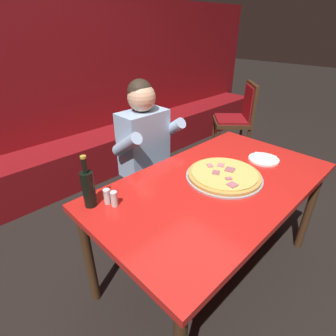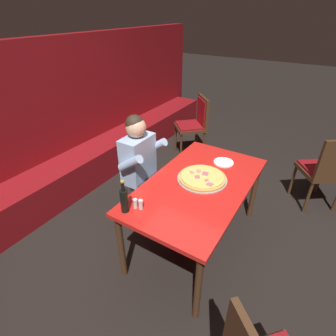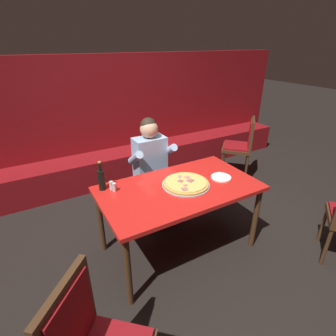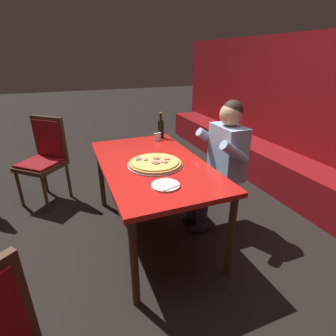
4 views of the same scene
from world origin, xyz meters
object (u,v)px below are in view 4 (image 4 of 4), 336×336
(shaker_parmesan, at_px, (159,137))
(diner_seated_blue_shirt, at_px, (219,160))
(pizza, at_px, (155,163))
(dining_chair_by_booth, at_px, (45,155))
(beer_bottle, at_px, (161,128))
(main_dining_table, at_px, (152,170))
(shaker_red_pepper_flakes, at_px, (156,137))
(plate_white_paper, at_px, (166,185))

(shaker_parmesan, height_order, diner_seated_blue_shirt, diner_seated_blue_shirt)
(pizza, xyz_separation_m, dining_chair_by_booth, (-1.21, -0.94, -0.21))
(pizza, bearing_deg, beer_bottle, 155.90)
(main_dining_table, bearing_deg, shaker_red_pepper_flakes, 157.71)
(main_dining_table, bearing_deg, plate_white_paper, -6.96)
(pizza, bearing_deg, dining_chair_by_booth, -142.07)
(pizza, distance_m, diner_seated_blue_shirt, 0.68)
(shaker_parmesan, relative_size, diner_seated_blue_shirt, 0.07)
(diner_seated_blue_shirt, bearing_deg, pizza, -87.60)
(shaker_parmesan, height_order, dining_chair_by_booth, dining_chair_by_booth)
(plate_white_paper, height_order, shaker_red_pepper_flakes, shaker_red_pepper_flakes)
(pizza, height_order, shaker_red_pepper_flakes, shaker_red_pepper_flakes)
(beer_bottle, height_order, shaker_red_pepper_flakes, beer_bottle)
(pizza, relative_size, diner_seated_blue_shirt, 0.37)
(shaker_red_pepper_flakes, distance_m, diner_seated_blue_shirt, 0.77)
(beer_bottle, relative_size, shaker_red_pepper_flakes, 3.40)
(plate_white_paper, xyz_separation_m, diner_seated_blue_shirt, (-0.43, 0.73, -0.07))
(shaker_parmesan, distance_m, dining_chair_by_booth, 1.36)
(plate_white_paper, xyz_separation_m, dining_chair_by_booth, (-1.61, -0.89, -0.20))
(pizza, relative_size, shaker_parmesan, 5.55)
(plate_white_paper, height_order, beer_bottle, beer_bottle)
(shaker_red_pepper_flakes, bearing_deg, dining_chair_by_booth, -115.06)
(pizza, distance_m, beer_bottle, 0.82)
(shaker_parmesan, relative_size, dining_chair_by_booth, 0.09)
(pizza, bearing_deg, main_dining_table, 177.50)
(shaker_red_pepper_flakes, xyz_separation_m, diner_seated_blue_shirt, (0.63, 0.43, -0.10))
(main_dining_table, distance_m, shaker_red_pepper_flakes, 0.64)
(shaker_red_pepper_flakes, height_order, dining_chair_by_booth, dining_chair_by_booth)
(beer_bottle, bearing_deg, shaker_parmesan, -32.02)
(pizza, xyz_separation_m, plate_white_paper, (0.40, -0.05, -0.01))
(beer_bottle, height_order, diner_seated_blue_shirt, diner_seated_blue_shirt)
(pizza, height_order, plate_white_paper, pizza)
(plate_white_paper, xyz_separation_m, shaker_red_pepper_flakes, (-1.06, 0.30, 0.03))
(shaker_red_pepper_flakes, relative_size, dining_chair_by_booth, 0.09)
(plate_white_paper, height_order, diner_seated_blue_shirt, diner_seated_blue_shirt)
(main_dining_table, xyz_separation_m, beer_bottle, (-0.67, 0.33, 0.19))
(pizza, distance_m, plate_white_paper, 0.40)
(main_dining_table, relative_size, diner_seated_blue_shirt, 1.22)
(diner_seated_blue_shirt, bearing_deg, beer_bottle, -154.73)
(main_dining_table, bearing_deg, pizza, -2.50)
(plate_white_paper, bearing_deg, shaker_red_pepper_flakes, 164.34)
(main_dining_table, height_order, pizza, pizza)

